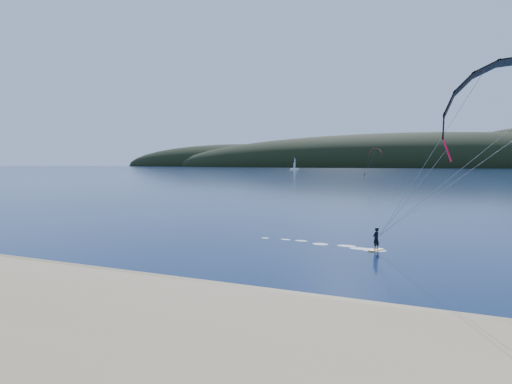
% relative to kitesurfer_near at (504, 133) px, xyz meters
% --- Properties ---
extents(ground, '(1800.00, 1800.00, 0.00)m').
position_rel_kitesurfer_near_xyz_m(ground, '(-19.13, -12.35, -8.58)').
color(ground, '#081A3E').
rests_on(ground, ground).
extents(wet_sand, '(220.00, 2.50, 0.10)m').
position_rel_kitesurfer_near_xyz_m(wet_sand, '(-19.13, -7.85, -8.53)').
color(wet_sand, olive).
rests_on(wet_sand, ground).
extents(headland, '(1200.00, 310.00, 140.00)m').
position_rel_kitesurfer_near_xyz_m(headland, '(-18.50, 732.94, -8.58)').
color(headland, black).
rests_on(headland, ground).
extents(kitesurfer_near, '(23.04, 9.82, 13.57)m').
position_rel_kitesurfer_near_xyz_m(kitesurfer_near, '(0.00, 0.00, 0.00)').
color(kitesurfer_near, gold).
rests_on(kitesurfer_near, ground).
extents(kitesurfer_far, '(9.87, 8.04, 13.16)m').
position_rel_kitesurfer_near_xyz_m(kitesurfer_far, '(-34.27, 186.07, 2.02)').
color(kitesurfer_far, gold).
rests_on(kitesurfer_far, ground).
extents(sailboat, '(8.69, 5.70, 12.59)m').
position_rel_kitesurfer_near_xyz_m(sailboat, '(-141.14, 381.11, -7.65)').
color(sailboat, white).
rests_on(sailboat, ground).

